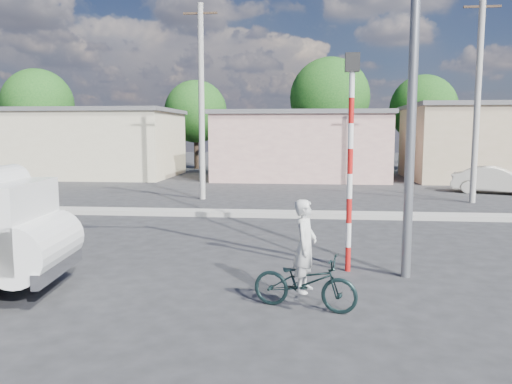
# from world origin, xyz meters

# --- Properties ---
(ground_plane) EXTENTS (120.00, 120.00, 0.00)m
(ground_plane) POSITION_xyz_m (0.00, 0.00, 0.00)
(ground_plane) COLOR #252527
(ground_plane) RESTS_ON ground
(median) EXTENTS (40.00, 0.80, 0.16)m
(median) POSITION_xyz_m (0.00, 8.00, 0.08)
(median) COLOR #99968E
(median) RESTS_ON ground
(bicycle) EXTENTS (1.80, 1.02, 0.90)m
(bicycle) POSITION_xyz_m (2.32, -0.80, 0.45)
(bicycle) COLOR black
(bicycle) RESTS_ON ground
(cyclist) EXTENTS (0.48, 0.61, 1.48)m
(cyclist) POSITION_xyz_m (2.32, -0.80, 0.74)
(cyclist) COLOR silver
(cyclist) RESTS_ON ground
(car_cream) EXTENTS (3.99, 2.59, 1.24)m
(car_cream) POSITION_xyz_m (11.04, 15.23, 0.62)
(car_cream) COLOR beige
(car_cream) RESTS_ON ground
(traffic_pole) EXTENTS (0.28, 0.18, 4.36)m
(traffic_pole) POSITION_xyz_m (3.20, 1.50, 2.59)
(traffic_pole) COLOR red
(traffic_pole) RESTS_ON ground
(streetlight) EXTENTS (2.34, 0.22, 9.00)m
(streetlight) POSITION_xyz_m (4.14, 1.20, 4.96)
(streetlight) COLOR slate
(streetlight) RESTS_ON ground
(building_row) EXTENTS (37.80, 7.30, 4.44)m
(building_row) POSITION_xyz_m (1.10, 22.00, 2.13)
(building_row) COLOR beige
(building_row) RESTS_ON ground
(tree_row) EXTENTS (51.24, 7.43, 8.42)m
(tree_row) POSITION_xyz_m (7.45, 28.53, 4.96)
(tree_row) COLOR #38281E
(tree_row) RESTS_ON ground
(utility_poles) EXTENTS (35.40, 0.24, 8.00)m
(utility_poles) POSITION_xyz_m (3.25, 12.00, 4.07)
(utility_poles) COLOR #99968E
(utility_poles) RESTS_ON ground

